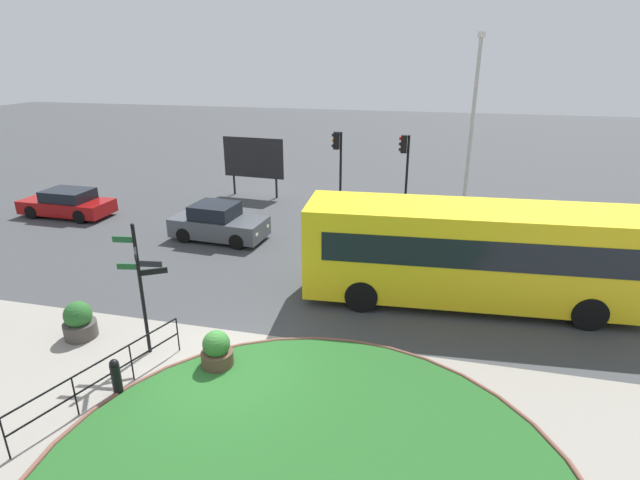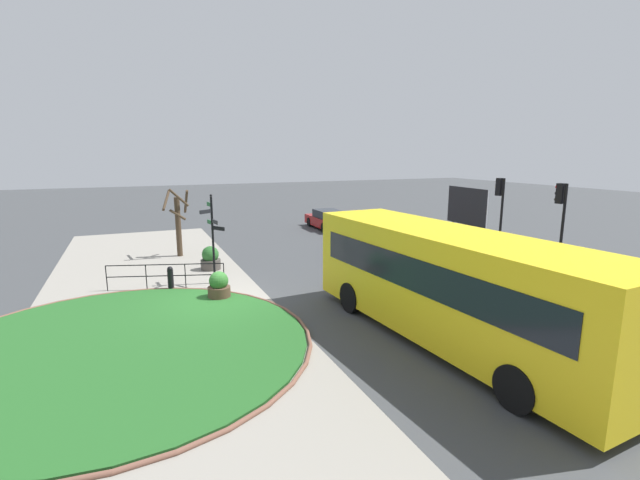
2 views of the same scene
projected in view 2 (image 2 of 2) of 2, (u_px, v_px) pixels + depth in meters
The scene contains 16 objects.
ground at pixel (218, 302), 15.72m from camera, with size 120.00×120.00×0.00m, color #3D3F42.
sidewalk_paving at pixel (155, 309), 14.91m from camera, with size 32.00×7.79×0.02m, color gray.
grass_island at pixel (118, 347), 11.92m from camera, with size 10.16×10.16×0.10m, color #235B23.
grass_kerb_ring at pixel (118, 347), 11.92m from camera, with size 10.47×10.47×0.11m, color brown.
signpost_directional at pixel (213, 232), 17.47m from camera, with size 1.17×0.88×3.60m.
bollard_foreground at pixel (171, 278), 16.94m from camera, with size 0.22×0.22×0.94m.
railing_grass_edge at pixel (166, 273), 17.01m from camera, with size 1.39×4.22×1.00m.
bus_yellow at pixel (449, 284), 12.09m from camera, with size 10.26×3.18×3.11m.
car_near_lane at pixel (373, 242), 22.60m from camera, with size 4.06×2.09×1.53m.
car_far_lane at pixel (328, 220), 30.69m from camera, with size 4.39×1.89×1.31m.
traffic_light_near at pixel (561, 212), 17.14m from camera, with size 0.49×0.29×4.03m.
traffic_light_far at pixel (500, 203), 19.84m from camera, with size 0.49×0.28×4.08m.
billboard_left at pixel (467, 207), 25.76m from camera, with size 3.46×0.38×3.21m.
planter_near_signpost at pixel (211, 259), 19.93m from camera, with size 0.88×0.88×1.08m.
planter_kerbside at pixel (219, 287), 15.90m from camera, with size 0.80×0.80×1.03m.
street_tree_bare at pixel (178, 221), 22.24m from camera, with size 1.30×1.30×3.49m.
Camera 2 is at (15.21, -2.59, 5.19)m, focal length 24.93 mm.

